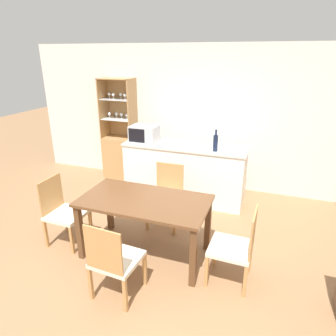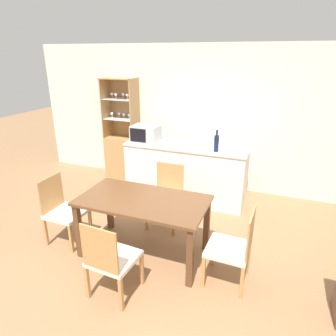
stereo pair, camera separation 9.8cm
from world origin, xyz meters
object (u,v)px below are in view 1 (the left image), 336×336
at_px(display_cabinet, 121,149).
at_px(dining_chair_side_left_near, 63,212).
at_px(dining_chair_side_right_near, 235,247).
at_px(wine_bottle, 215,143).
at_px(dining_table, 145,207).
at_px(microwave, 144,133).
at_px(dining_chair_head_far, 166,196).
at_px(dining_chair_head_near, 114,260).

xyz_separation_m(display_cabinet, dining_chair_side_left_near, (0.38, -2.29, -0.14)).
relative_size(dining_chair_side_right_near, wine_bottle, 2.64).
xyz_separation_m(dining_table, dining_chair_side_right_near, (1.11, -0.13, -0.21)).
xyz_separation_m(dining_chair_side_right_near, dining_chair_side_left_near, (-2.22, 0.00, 0.00)).
relative_size(dining_chair_side_right_near, dining_chair_side_left_near, 1.00).
relative_size(microwave, wine_bottle, 1.34).
distance_m(display_cabinet, microwave, 1.06).
distance_m(dining_table, dining_chair_side_left_near, 1.14).
bearing_deg(dining_chair_head_far, display_cabinet, -44.42).
height_order(dining_chair_side_right_near, microwave, microwave).
bearing_deg(dining_chair_side_right_near, display_cabinet, 50.37).
bearing_deg(dining_table, dining_chair_side_left_near, -173.69).
height_order(display_cabinet, wine_bottle, display_cabinet).
relative_size(dining_chair_side_left_near, dining_chair_head_far, 1.00).
xyz_separation_m(display_cabinet, microwave, (0.76, -0.52, 0.52)).
distance_m(display_cabinet, dining_chair_side_left_near, 2.33).
relative_size(display_cabinet, dining_chair_side_left_near, 2.18).
xyz_separation_m(display_cabinet, dining_chair_head_near, (1.49, -2.93, -0.14)).
xyz_separation_m(dining_table, dining_chair_head_near, (-0.00, -0.76, -0.21)).
relative_size(display_cabinet, dining_chair_head_far, 2.18).
relative_size(dining_table, wine_bottle, 4.53).
relative_size(dining_chair_side_right_near, microwave, 1.96).
distance_m(display_cabinet, dining_chair_head_near, 3.29).
xyz_separation_m(dining_chair_head_far, dining_chair_head_near, (-0.00, -1.51, 0.00)).
relative_size(dining_table, microwave, 3.37).
bearing_deg(microwave, display_cabinet, 145.86).
distance_m(dining_chair_side_right_near, dining_chair_side_left_near, 2.22).
bearing_deg(dining_chair_head_far, microwave, -51.82).
xyz_separation_m(dining_chair_side_left_near, wine_bottle, (1.64, 1.62, 0.66)).
bearing_deg(dining_chair_head_far, dining_table, 89.10).
height_order(dining_chair_side_right_near, dining_chair_side_left_near, same).
xyz_separation_m(display_cabinet, dining_table, (1.49, -2.17, 0.07)).
xyz_separation_m(display_cabinet, dining_chair_head_far, (1.49, -1.41, -0.14)).
xyz_separation_m(dining_chair_side_left_near, dining_chair_head_near, (1.11, -0.63, 0.00)).
relative_size(dining_chair_side_left_near, microwave, 1.96).
bearing_deg(dining_chair_side_left_near, dining_table, 97.17).
bearing_deg(display_cabinet, microwave, -34.14).
bearing_deg(display_cabinet, dining_chair_side_right_near, -41.39).
height_order(dining_chair_head_far, wine_bottle, wine_bottle).
bearing_deg(display_cabinet, dining_chair_head_near, -63.03).
bearing_deg(dining_chair_head_far, dining_chair_head_near, 88.94).
bearing_deg(microwave, dining_chair_side_right_near, -43.98).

